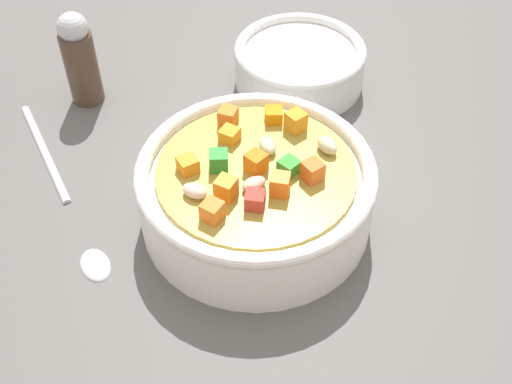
{
  "coord_description": "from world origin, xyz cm",
  "views": [
    {
      "loc": [
        -31.96,
        -13.08,
        38.93
      ],
      "look_at": [
        0.0,
        0.0,
        2.97
      ],
      "focal_mm": 45.04,
      "sensor_mm": 36.0,
      "label": 1
    }
  ],
  "objects_px": {
    "spoon": "(66,198)",
    "side_bowl_small": "(299,64)",
    "pepper_shaker": "(80,59)",
    "soup_bowl_main": "(256,190)"
  },
  "relations": [
    {
      "from": "spoon",
      "to": "side_bowl_small",
      "type": "relative_size",
      "value": 1.45
    },
    {
      "from": "spoon",
      "to": "pepper_shaker",
      "type": "bearing_deg",
      "value": 154.59
    },
    {
      "from": "soup_bowl_main",
      "to": "spoon",
      "type": "bearing_deg",
      "value": 105.88
    },
    {
      "from": "pepper_shaker",
      "to": "side_bowl_small",
      "type": "bearing_deg",
      "value": -60.48
    },
    {
      "from": "spoon",
      "to": "pepper_shaker",
      "type": "height_order",
      "value": "pepper_shaker"
    },
    {
      "from": "spoon",
      "to": "pepper_shaker",
      "type": "xyz_separation_m",
      "value": [
        0.13,
        0.06,
        0.04
      ]
    },
    {
      "from": "spoon",
      "to": "side_bowl_small",
      "type": "height_order",
      "value": "side_bowl_small"
    },
    {
      "from": "soup_bowl_main",
      "to": "pepper_shaker",
      "type": "relative_size",
      "value": 1.97
    },
    {
      "from": "pepper_shaker",
      "to": "soup_bowl_main",
      "type": "bearing_deg",
      "value": -111.33
    },
    {
      "from": "side_bowl_small",
      "to": "pepper_shaker",
      "type": "distance_m",
      "value": 0.21
    }
  ]
}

